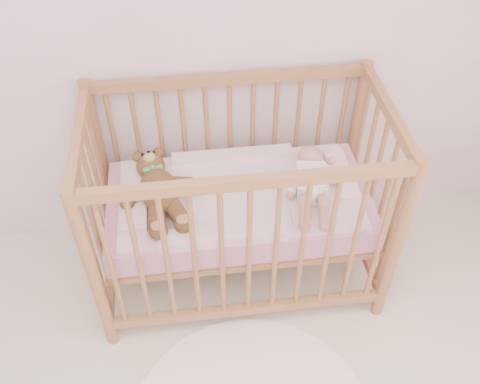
{
  "coord_description": "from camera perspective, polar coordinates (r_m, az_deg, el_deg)",
  "views": [
    {
      "loc": [
        0.2,
        -0.16,
        2.3
      ],
      "look_at": [
        0.42,
        1.55,
        0.62
      ],
      "focal_mm": 40.0,
      "sensor_mm": 36.0,
      "label": 1
    }
  ],
  "objects": [
    {
      "name": "blanket",
      "position": [
        2.48,
        -0.14,
        -0.19
      ],
      "size": [
        1.1,
        0.58,
        0.06
      ],
      "primitive_type": null,
      "color": "#EEA4AE",
      "rests_on": "mattress"
    },
    {
      "name": "crib",
      "position": [
        2.52,
        -0.14,
        -1.17
      ],
      "size": [
        1.36,
        0.76,
        1.0
      ],
      "primitive_type": null,
      "color": "#A66E46",
      "rests_on": "floor"
    },
    {
      "name": "baby",
      "position": [
        2.47,
        7.68,
        1.41
      ],
      "size": [
        0.34,
        0.56,
        0.13
      ],
      "primitive_type": null,
      "rotation": [
        0.0,
        0.0,
        -0.17
      ],
      "color": "white",
      "rests_on": "blanket"
    },
    {
      "name": "teddy_bear",
      "position": [
        2.4,
        -8.61,
        0.18
      ],
      "size": [
        0.48,
        0.6,
        0.15
      ],
      "primitive_type": null,
      "rotation": [
        0.0,
        0.0,
        0.21
      ],
      "color": "brown",
      "rests_on": "blanket"
    },
    {
      "name": "mattress",
      "position": [
        2.53,
        -0.14,
        -1.4
      ],
      "size": [
        1.22,
        0.62,
        0.13
      ],
      "primitive_type": "cube",
      "color": "pink",
      "rests_on": "crib"
    }
  ]
}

